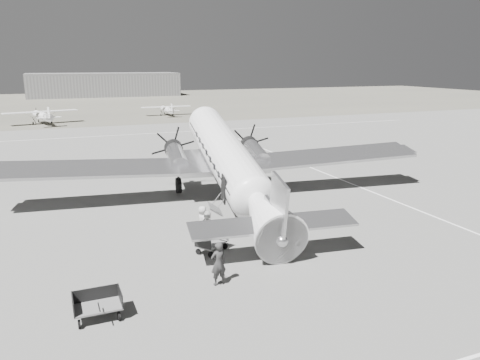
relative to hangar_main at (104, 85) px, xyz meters
The scene contains 13 objects.
ground 120.15m from the hangar_main, 92.39° to the right, with size 260.00×260.00×0.00m, color slate.
taxi_line_right 120.25m from the hangar_main, 86.66° to the right, with size 0.15×80.00×0.01m, color silver.
taxi_line_horizon 80.22m from the hangar_main, 93.58° to the right, with size 90.00×0.15×0.01m, color silver.
grass_infield 25.71m from the hangar_main, 101.31° to the right, with size 260.00×90.00×0.01m, color #5B584C.
hangar_main is the anchor object (origin of this frame).
dc3_airliner 115.21m from the hangar_main, 92.02° to the right, with size 30.73×21.32×5.85m, color #A8A8AA, non-canonical shape.
light_plane_left 66.02m from the hangar_main, 104.27° to the right, with size 11.29×9.16×2.34m, color silver, non-canonical shape.
light_plane_right 58.87m from the hangar_main, 85.27° to the right, with size 9.17×7.44×1.90m, color silver, non-canonical shape.
baggage_cart_near 122.73m from the hangar_main, 93.61° to the right, with size 1.70×1.20×0.96m, color #5B5B5B, non-canonical shape.
baggage_cart_far 127.77m from the hangar_main, 96.17° to the right, with size 1.86×1.31×1.05m, color #5B5B5B, non-canonical shape.
ground_crew 126.33m from the hangar_main, 93.91° to the right, with size 0.71×0.47×1.96m, color #2A2A2A.
ramp_agent 121.75m from the hangar_main, 93.59° to the right, with size 0.91×0.71×1.87m, color silver.
passenger 120.26m from the hangar_main, 93.55° to the right, with size 0.82×0.54×1.69m, color #AEAFAC.
Camera 1 is at (-9.64, -23.65, 9.34)m, focal length 35.00 mm.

